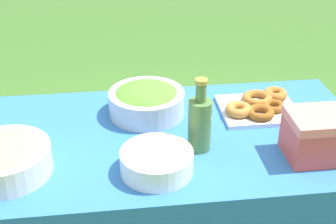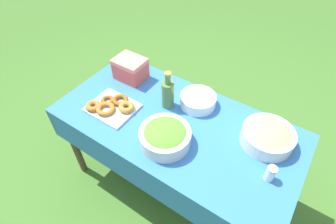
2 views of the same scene
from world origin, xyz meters
name	(u,v)px [view 2 (image 2 of 2)]	position (x,y,z in m)	size (l,w,h in m)	color
ground_plane	(174,182)	(0.00, 0.00, 0.00)	(14.00, 14.00, 0.00)	#3D6B28
picnic_table	(176,132)	(0.00, 0.00, 0.62)	(1.49, 0.75, 0.71)	#2D6BB2
salad_bowl	(165,136)	(0.03, -0.16, 0.77)	(0.29, 0.29, 0.11)	silver
pasta_bowl	(268,136)	(0.50, 0.15, 0.77)	(0.29, 0.29, 0.11)	silver
donut_platter	(112,106)	(-0.40, -0.13, 0.73)	(0.31, 0.27, 0.05)	silver
plate_stack	(198,100)	(0.03, 0.21, 0.75)	(0.23, 0.23, 0.07)	white
olive_oil_bottle	(168,93)	(-0.12, 0.09, 0.81)	(0.08, 0.08, 0.26)	#4C7238
cooler_box	(130,69)	(-0.50, 0.18, 0.79)	(0.21, 0.17, 0.15)	#E04C42
salt_shaker	(270,173)	(0.59, -0.06, 0.76)	(0.05, 0.05, 0.09)	white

